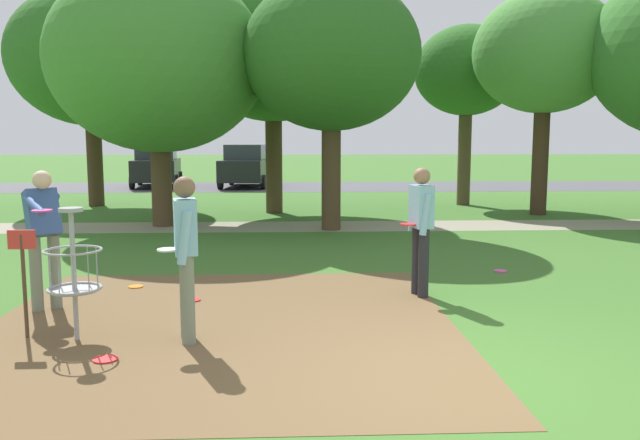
{
  "coord_description": "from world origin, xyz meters",
  "views": [
    {
      "loc": [
        -1.56,
        -5.24,
        2.08
      ],
      "look_at": [
        -1.18,
        3.18,
        1.0
      ],
      "focal_mm": 35.49,
      "sensor_mm": 36.0,
      "label": 1
    }
  ],
  "objects_px": {
    "tree_mid_right": "(273,49)",
    "tree_far_left": "(545,53)",
    "tree_near_left": "(467,72)",
    "parked_car_leftmost": "(157,166)",
    "frisbee_near_basket": "(105,359)",
    "player_foreground_watching": "(421,224)",
    "player_throwing": "(43,230)",
    "frisbee_by_tee": "(501,271)",
    "disc_golf_basket": "(68,269)",
    "frisbee_far_right": "(192,300)",
    "parked_car_center_left": "(246,166)",
    "tree_mid_center": "(331,55)",
    "frisbee_mid_grass": "(136,287)",
    "tree_far_center": "(90,58)",
    "player_waiting_left": "(186,249)",
    "tree_near_right": "(158,60)"
  },
  "relations": [
    {
      "from": "player_foreground_watching",
      "to": "disc_golf_basket",
      "type": "bearing_deg",
      "value": -157.0
    },
    {
      "from": "tree_mid_center",
      "to": "frisbee_mid_grass",
      "type": "bearing_deg",
      "value": -119.04
    },
    {
      "from": "tree_mid_right",
      "to": "player_foreground_watching",
      "type": "bearing_deg",
      "value": -77.25
    },
    {
      "from": "tree_mid_right",
      "to": "parked_car_center_left",
      "type": "distance_m",
      "value": 10.58
    },
    {
      "from": "frisbee_by_tee",
      "to": "tree_far_left",
      "type": "bearing_deg",
      "value": 64.67
    },
    {
      "from": "tree_near_right",
      "to": "tree_far_center",
      "type": "xyz_separation_m",
      "value": [
        -3.0,
        4.75,
        0.63
      ]
    },
    {
      "from": "frisbee_mid_grass",
      "to": "tree_near_right",
      "type": "distance_m",
      "value": 7.56
    },
    {
      "from": "frisbee_far_right",
      "to": "parked_car_leftmost",
      "type": "distance_m",
      "value": 20.52
    },
    {
      "from": "tree_far_center",
      "to": "player_waiting_left",
      "type": "bearing_deg",
      "value": -69.71
    },
    {
      "from": "player_foreground_watching",
      "to": "parked_car_center_left",
      "type": "xyz_separation_m",
      "value": [
        -3.67,
        19.53,
        -0.05
      ]
    },
    {
      "from": "tree_near_left",
      "to": "parked_car_center_left",
      "type": "xyz_separation_m",
      "value": [
        -7.42,
        7.93,
        -3.23
      ]
    },
    {
      "from": "tree_mid_right",
      "to": "tree_far_left",
      "type": "distance_m",
      "value": 7.36
    },
    {
      "from": "tree_near_left",
      "to": "parked_car_leftmost",
      "type": "height_order",
      "value": "tree_near_left"
    },
    {
      "from": "tree_near_left",
      "to": "tree_mid_right",
      "type": "xyz_separation_m",
      "value": [
        -5.95,
        -1.89,
        0.4
      ]
    },
    {
      "from": "player_throwing",
      "to": "tree_far_center",
      "type": "xyz_separation_m",
      "value": [
        -3.11,
        12.32,
        3.55
      ]
    },
    {
      "from": "frisbee_far_right",
      "to": "tree_near_left",
      "type": "height_order",
      "value": "tree_near_left"
    },
    {
      "from": "tree_mid_center",
      "to": "parked_car_center_left",
      "type": "relative_size",
      "value": 1.3
    },
    {
      "from": "frisbee_near_basket",
      "to": "tree_mid_right",
      "type": "distance_m",
      "value": 12.95
    },
    {
      "from": "player_throwing",
      "to": "frisbee_near_basket",
      "type": "xyz_separation_m",
      "value": [
        1.23,
        -1.84,
        -0.98
      ]
    },
    {
      "from": "player_throwing",
      "to": "frisbee_mid_grass",
      "type": "distance_m",
      "value": 1.7
    },
    {
      "from": "player_foreground_watching",
      "to": "frisbee_far_right",
      "type": "distance_m",
      "value": 3.15
    },
    {
      "from": "player_throwing",
      "to": "tree_near_left",
      "type": "xyz_separation_m",
      "value": [
        8.46,
        12.11,
        3.16
      ]
    },
    {
      "from": "disc_golf_basket",
      "to": "frisbee_near_basket",
      "type": "distance_m",
      "value": 1.12
    },
    {
      "from": "tree_mid_right",
      "to": "parked_car_center_left",
      "type": "relative_size",
      "value": 1.52
    },
    {
      "from": "tree_near_right",
      "to": "tree_far_left",
      "type": "bearing_deg",
      "value": 10.49
    },
    {
      "from": "frisbee_far_right",
      "to": "parked_car_center_left",
      "type": "xyz_separation_m",
      "value": [
        -0.67,
        19.68,
        0.91
      ]
    },
    {
      "from": "tree_near_left",
      "to": "frisbee_far_right",
      "type": "bearing_deg",
      "value": -119.89
    },
    {
      "from": "parked_car_center_left",
      "to": "frisbee_near_basket",
      "type": "bearing_deg",
      "value": -89.49
    },
    {
      "from": "tree_near_right",
      "to": "player_foreground_watching",
      "type": "bearing_deg",
      "value": -55.72
    },
    {
      "from": "player_throwing",
      "to": "tree_far_center",
      "type": "height_order",
      "value": "tree_far_center"
    },
    {
      "from": "player_foreground_watching",
      "to": "player_throwing",
      "type": "height_order",
      "value": "same"
    },
    {
      "from": "tree_far_left",
      "to": "parked_car_leftmost",
      "type": "distance_m",
      "value": 17.12
    },
    {
      "from": "disc_golf_basket",
      "to": "tree_mid_right",
      "type": "relative_size",
      "value": 0.21
    },
    {
      "from": "tree_far_left",
      "to": "frisbee_mid_grass",
      "type": "bearing_deg",
      "value": -137.55
    },
    {
      "from": "player_waiting_left",
      "to": "tree_far_center",
      "type": "xyz_separation_m",
      "value": [
        -5.03,
        13.61,
        3.56
      ]
    },
    {
      "from": "frisbee_near_basket",
      "to": "tree_far_left",
      "type": "distance_m",
      "value": 14.81
    },
    {
      "from": "player_foreground_watching",
      "to": "frisbee_far_right",
      "type": "height_order",
      "value": "player_foreground_watching"
    },
    {
      "from": "frisbee_by_tee",
      "to": "parked_car_leftmost",
      "type": "height_order",
      "value": "parked_car_leftmost"
    },
    {
      "from": "player_throwing",
      "to": "frisbee_by_tee",
      "type": "bearing_deg",
      "value": 17.35
    },
    {
      "from": "frisbee_far_right",
      "to": "tree_near_right",
      "type": "xyz_separation_m",
      "value": [
        -1.81,
        7.21,
        3.89
      ]
    },
    {
      "from": "frisbee_near_basket",
      "to": "frisbee_by_tee",
      "type": "relative_size",
      "value": 1.16
    },
    {
      "from": "player_foreground_watching",
      "to": "frisbee_far_right",
      "type": "xyz_separation_m",
      "value": [
        -3.0,
        -0.15,
        -0.96
      ]
    },
    {
      "from": "frisbee_mid_grass",
      "to": "tree_near_right",
      "type": "height_order",
      "value": "tree_near_right"
    },
    {
      "from": "disc_golf_basket",
      "to": "frisbee_mid_grass",
      "type": "distance_m",
      "value": 2.46
    },
    {
      "from": "player_waiting_left",
      "to": "frisbee_near_basket",
      "type": "xyz_separation_m",
      "value": [
        -0.69,
        -0.56,
        -0.96
      ]
    },
    {
      "from": "tree_mid_right",
      "to": "frisbee_by_tee",
      "type": "bearing_deg",
      "value": -65.32
    },
    {
      "from": "player_foreground_watching",
      "to": "frisbee_near_basket",
      "type": "bearing_deg",
      "value": -145.95
    },
    {
      "from": "player_waiting_left",
      "to": "tree_mid_center",
      "type": "relative_size",
      "value": 0.3
    },
    {
      "from": "tree_far_center",
      "to": "tree_near_right",
      "type": "bearing_deg",
      "value": -57.69
    },
    {
      "from": "frisbee_mid_grass",
      "to": "tree_mid_right",
      "type": "bearing_deg",
      "value": 79.27
    }
  ]
}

